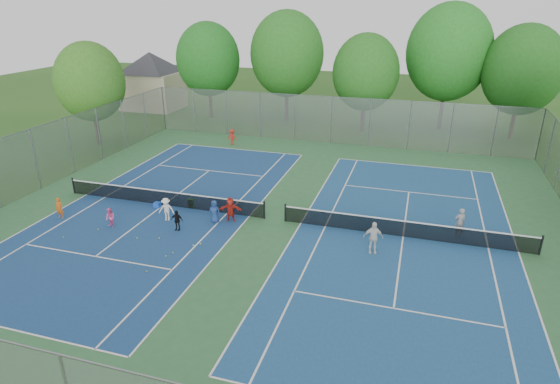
# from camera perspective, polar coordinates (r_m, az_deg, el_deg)

# --- Properties ---
(ground) EXTENTS (120.00, 120.00, 0.00)m
(ground) POSITION_cam_1_polar(r_m,az_deg,el_deg) (26.22, -0.64, -3.42)
(ground) COLOR #275119
(ground) RESTS_ON ground
(court_pad) EXTENTS (32.00, 32.00, 0.01)m
(court_pad) POSITION_cam_1_polar(r_m,az_deg,el_deg) (26.22, -0.64, -3.41)
(court_pad) COLOR #2F6337
(court_pad) RESTS_ON ground
(court_left) EXTENTS (10.97, 23.77, 0.01)m
(court_left) POSITION_cam_1_polar(r_m,az_deg,el_deg) (28.93, -13.98, -1.54)
(court_left) COLOR navy
(court_left) RESTS_ON court_pad
(court_right) EXTENTS (10.97, 23.77, 0.01)m
(court_right) POSITION_cam_1_polar(r_m,az_deg,el_deg) (25.22, 14.78, -5.29)
(court_right) COLOR navy
(court_right) RESTS_ON court_pad
(net_left) EXTENTS (12.87, 0.10, 0.91)m
(net_left) POSITION_cam_1_polar(r_m,az_deg,el_deg) (28.76, -14.06, -0.74)
(net_left) COLOR black
(net_left) RESTS_ON ground
(net_right) EXTENTS (12.87, 0.10, 0.91)m
(net_right) POSITION_cam_1_polar(r_m,az_deg,el_deg) (25.02, 14.87, -4.40)
(net_right) COLOR black
(net_right) RESTS_ON ground
(fence_north) EXTENTS (32.00, 0.10, 4.00)m
(fence_north) POSITION_cam_1_polar(r_m,az_deg,el_deg) (40.28, 6.31, 8.69)
(fence_north) COLOR gray
(fence_north) RESTS_ON ground
(fence_west) EXTENTS (0.10, 32.00, 4.00)m
(fence_west) POSITION_cam_1_polar(r_m,az_deg,el_deg) (33.64, -27.68, 3.50)
(fence_west) COLOR gray
(fence_west) RESTS_ON ground
(house) EXTENTS (11.03, 11.03, 7.30)m
(house) POSITION_cam_1_polar(r_m,az_deg,el_deg) (55.37, -15.48, 14.08)
(house) COLOR #B7A88C
(house) RESTS_ON ground
(tree_nw) EXTENTS (6.40, 6.40, 9.58)m
(tree_nw) POSITION_cam_1_polar(r_m,az_deg,el_deg) (49.60, -8.75, 15.69)
(tree_nw) COLOR #443326
(tree_nw) RESTS_ON ground
(tree_nl) EXTENTS (7.20, 7.20, 10.69)m
(tree_nl) POSITION_cam_1_polar(r_m,az_deg,el_deg) (47.63, 0.85, 16.45)
(tree_nl) COLOR #443326
(tree_nl) RESTS_ON ground
(tree_nc) EXTENTS (6.00, 6.00, 8.85)m
(tree_nc) POSITION_cam_1_polar(r_m,az_deg,el_deg) (44.23, 10.41, 14.16)
(tree_nc) COLOR #443326
(tree_nc) RESTS_ON ground
(tree_nr) EXTENTS (7.60, 7.60, 11.42)m
(tree_nr) POSITION_cam_1_polar(r_m,az_deg,el_deg) (46.75, 19.90, 15.71)
(tree_nr) COLOR #443326
(tree_nr) RESTS_ON ground
(tree_ne) EXTENTS (6.60, 6.60, 9.77)m
(tree_ne) POSITION_cam_1_polar(r_m,az_deg,el_deg) (45.52, 27.49, 13.04)
(tree_ne) COLOR #443326
(tree_ne) RESTS_ON ground
(tree_side_w) EXTENTS (5.60, 5.60, 8.47)m
(tree_side_w) POSITION_cam_1_polar(r_m,az_deg,el_deg) (42.19, -22.16, 12.33)
(tree_side_w) COLOR #443326
(tree_side_w) RESTS_ON ground
(ball_crate) EXTENTS (0.37, 0.37, 0.31)m
(ball_crate) POSITION_cam_1_polar(r_m,az_deg,el_deg) (28.67, -14.74, -1.53)
(ball_crate) COLOR blue
(ball_crate) RESTS_ON ground
(ball_hopper) EXTENTS (0.28, 0.28, 0.55)m
(ball_hopper) POSITION_cam_1_polar(r_m,az_deg,el_deg) (28.15, -10.79, -1.36)
(ball_hopper) COLOR #258A31
(ball_hopper) RESTS_ON ground
(student_a) EXTENTS (0.47, 0.33, 1.21)m
(student_a) POSITION_cam_1_polar(r_m,az_deg,el_deg) (28.99, -25.29, -1.78)
(student_a) COLOR orange
(student_a) RESTS_ON ground
(student_b) EXTENTS (0.64, 0.57, 1.10)m
(student_b) POSITION_cam_1_polar(r_m,az_deg,el_deg) (26.79, -19.99, -2.98)
(student_b) COLOR pink
(student_b) RESTS_ON ground
(student_c) EXTENTS (0.95, 0.67, 1.34)m
(student_c) POSITION_cam_1_polar(r_m,az_deg,el_deg) (26.66, -13.69, -2.06)
(student_c) COLOR white
(student_c) RESTS_ON ground
(student_d) EXTENTS (0.70, 0.34, 1.15)m
(student_d) POSITION_cam_1_polar(r_m,az_deg,el_deg) (25.45, -12.47, -3.39)
(student_d) COLOR black
(student_d) RESTS_ON ground
(student_e) EXTENTS (0.68, 0.48, 1.31)m
(student_e) POSITION_cam_1_polar(r_m,az_deg,el_deg) (25.92, -8.00, -2.39)
(student_e) COLOR navy
(student_e) RESTS_ON ground
(student_f) EXTENTS (1.36, 0.72, 1.40)m
(student_f) POSITION_cam_1_polar(r_m,az_deg,el_deg) (25.96, -6.07, -2.13)
(student_f) COLOR red
(student_f) RESTS_ON ground
(child_far_baseline) EXTENTS (0.89, 0.56, 1.32)m
(child_far_baseline) POSITION_cam_1_polar(r_m,az_deg,el_deg) (40.14, -5.84, 6.68)
(child_far_baseline) COLOR red
(child_far_baseline) RESTS_ON ground
(instructor) EXTENTS (0.67, 0.56, 1.57)m
(instructor) POSITION_cam_1_polar(r_m,az_deg,el_deg) (25.88, 21.07, -3.47)
(instructor) COLOR gray
(instructor) RESTS_ON ground
(teen_court_b) EXTENTS (1.03, 0.61, 1.64)m
(teen_court_b) POSITION_cam_1_polar(r_m,az_deg,el_deg) (23.04, 11.28, -5.46)
(teen_court_b) COLOR silver
(teen_court_b) RESTS_ON ground
(tennis_ball_0) EXTENTS (0.07, 0.07, 0.07)m
(tennis_ball_0) POSITION_cam_1_polar(r_m,az_deg,el_deg) (25.28, -17.02, -5.43)
(tennis_ball_0) COLOR #D1E836
(tennis_ball_0) RESTS_ON ground
(tennis_ball_1) EXTENTS (0.07, 0.07, 0.07)m
(tennis_ball_1) POSITION_cam_1_polar(r_m,az_deg,el_deg) (26.91, -16.71, -3.66)
(tennis_ball_1) COLOR #B0D230
(tennis_ball_1) RESTS_ON ground
(tennis_ball_2) EXTENTS (0.07, 0.07, 0.07)m
(tennis_ball_2) POSITION_cam_1_polar(r_m,az_deg,el_deg) (23.44, -12.92, -7.27)
(tennis_ball_2) COLOR #AAC22D
(tennis_ball_2) RESTS_ON ground
(tennis_ball_3) EXTENTS (0.07, 0.07, 0.07)m
(tennis_ball_3) POSITION_cam_1_polar(r_m,az_deg,el_deg) (23.24, -13.75, -7.63)
(tennis_ball_3) COLOR #C7D832
(tennis_ball_3) RESTS_ON ground
(tennis_ball_4) EXTENTS (0.07, 0.07, 0.07)m
(tennis_ball_4) POSITION_cam_1_polar(r_m,az_deg,el_deg) (24.98, -14.52, -5.50)
(tennis_ball_4) COLOR #E2EE37
(tennis_ball_4) RESTS_ON ground
(tennis_ball_5) EXTENTS (0.07, 0.07, 0.07)m
(tennis_ball_5) POSITION_cam_1_polar(r_m,az_deg,el_deg) (26.76, -24.89, -5.03)
(tennis_ball_5) COLOR #BEDC33
(tennis_ball_5) RESTS_ON ground
(tennis_ball_6) EXTENTS (0.07, 0.07, 0.07)m
(tennis_ball_6) POSITION_cam_1_polar(r_m,az_deg,el_deg) (26.88, -21.28, -4.31)
(tennis_ball_6) COLOR #B2C62E
(tennis_ball_6) RESTS_ON ground
(tennis_ball_7) EXTENTS (0.07, 0.07, 0.07)m
(tennis_ball_7) POSITION_cam_1_polar(r_m,az_deg,el_deg) (23.99, -9.67, -6.27)
(tennis_ball_7) COLOR #D3EF37
(tennis_ball_7) RESTS_ON ground
(tennis_ball_8) EXTENTS (0.07, 0.07, 0.07)m
(tennis_ball_8) POSITION_cam_1_polar(r_m,az_deg,el_deg) (22.25, -15.95, -9.32)
(tennis_ball_8) COLOR #ABCB2F
(tennis_ball_8) RESTS_ON ground
(tennis_ball_9) EXTENTS (0.07, 0.07, 0.07)m
(tennis_ball_9) POSITION_cam_1_polar(r_m,az_deg,el_deg) (23.90, -10.51, -6.45)
(tennis_ball_9) COLOR #D0EF37
(tennis_ball_9) RESTS_ON ground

